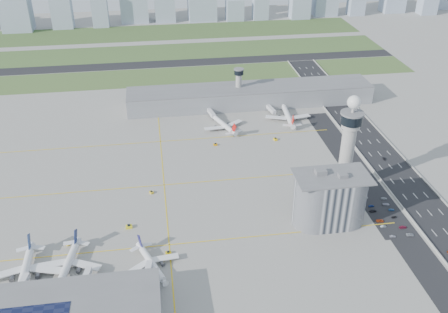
{
  "coord_description": "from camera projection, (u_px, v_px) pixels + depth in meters",
  "views": [
    {
      "loc": [
        -41.95,
        -242.84,
        177.4
      ],
      "look_at": [
        0.0,
        35.0,
        15.0
      ],
      "focal_mm": 40.0,
      "sensor_mm": 36.0,
      "label": 1
    }
  ],
  "objects": [
    {
      "name": "tug_1",
      "position": [
        129.0,
        226.0,
        283.6
      ],
      "size": [
        3.86,
        2.86,
        2.1
      ],
      "primitive_type": null,
      "rotation": [
        0.0,
        0.0,
        -1.46
      ],
      "color": "yellow",
      "rests_on": "ground"
    },
    {
      "name": "runway",
      "position": [
        173.0,
        63.0,
        523.77
      ],
      "size": [
        480.0,
        22.0,
        0.1
      ],
      "primitive_type": "cube",
      "color": "black",
      "rests_on": "ground"
    },
    {
      "name": "car_lot_3",
      "position": [
        373.0,
        211.0,
        297.21
      ],
      "size": [
        4.38,
        1.97,
        1.25
      ],
      "primitive_type": "imported",
      "rotation": [
        0.0,
        0.0,
        1.62
      ],
      "color": "black",
      "rests_on": "ground"
    },
    {
      "name": "jet_bridge_near_2",
      "position": [
        146.0,
        284.0,
        241.59
      ],
      "size": [
        5.39,
        14.31,
        5.7
      ],
      "primitive_type": null,
      "rotation": [
        0.0,
        0.0,
        1.4
      ],
      "color": "silver",
      "rests_on": "ground"
    },
    {
      "name": "jet_bridge_far_0",
      "position": [
        209.0,
        111.0,
        413.92
      ],
      "size": [
        5.39,
        14.31,
        5.7
      ],
      "primitive_type": null,
      "rotation": [
        0.0,
        0.0,
        -1.4
      ],
      "color": "silver",
      "rests_on": "ground"
    },
    {
      "name": "tug_0",
      "position": [
        69.0,
        243.0,
        271.18
      ],
      "size": [
        3.41,
        3.31,
        1.64
      ],
      "primitive_type": null,
      "rotation": [
        0.0,
        0.0,
        2.28
      ],
      "color": "yellow",
      "rests_on": "ground"
    },
    {
      "name": "grass_strip_1",
      "position": [
        171.0,
        52.0,
        556.31
      ],
      "size": [
        480.0,
        60.0,
        0.08
      ],
      "primitive_type": "cube",
      "color": "#385126",
      "rests_on": "ground"
    },
    {
      "name": "car_lot_9",
      "position": [
        391.0,
        210.0,
        298.16
      ],
      "size": [
        3.51,
        1.53,
        1.12
      ],
      "primitive_type": "imported",
      "rotation": [
        0.0,
        0.0,
        1.47
      ],
      "color": "navy",
      "rests_on": "ground"
    },
    {
      "name": "car_lot_6",
      "position": [
        410.0,
        235.0,
        277.87
      ],
      "size": [
        4.57,
        2.56,
        1.21
      ],
      "primitive_type": "imported",
      "rotation": [
        0.0,
        0.0,
        1.44
      ],
      "color": "#A2A7B0",
      "rests_on": "ground"
    },
    {
      "name": "car_lot_1",
      "position": [
        383.0,
        226.0,
        284.41
      ],
      "size": [
        3.41,
        1.42,
        1.1
      ],
      "primitive_type": "imported",
      "rotation": [
        0.0,
        0.0,
        1.65
      ],
      "color": "#8997A1",
      "rests_on": "ground"
    },
    {
      "name": "barrier_right",
      "position": [
        432.0,
        188.0,
        318.46
      ],
      "size": [
        0.6,
        500.0,
        1.2
      ],
      "primitive_type": "cube",
      "color": "#9E9E99",
      "rests_on": "ground"
    },
    {
      "name": "terminal_pier",
      "position": [
        250.0,
        95.0,
        430.01
      ],
      "size": [
        210.0,
        32.0,
        15.8
      ],
      "color": "gray",
      "rests_on": "ground"
    },
    {
      "name": "taxiway_line_h_0",
      "position": [
        169.0,
        245.0,
        271.23
      ],
      "size": [
        260.0,
        0.6,
        0.01
      ],
      "primitive_type": "cube",
      "color": "yellow",
      "rests_on": "ground"
    },
    {
      "name": "car_lot_11",
      "position": [
        384.0,
        198.0,
        308.56
      ],
      "size": [
        3.89,
        1.84,
        1.1
      ],
      "primitive_type": "imported",
      "rotation": [
        0.0,
        0.0,
        1.49
      ],
      "color": "#9FA6AE",
      "rests_on": "ground"
    },
    {
      "name": "car_lot_10",
      "position": [
        386.0,
        204.0,
        303.1
      ],
      "size": [
        4.42,
        2.58,
        1.16
      ],
      "primitive_type": "imported",
      "rotation": [
        0.0,
        0.0,
        1.41
      ],
      "color": "#ADAABD",
      "rests_on": "ground"
    },
    {
      "name": "parking_lot",
      "position": [
        385.0,
        215.0,
        294.6
      ],
      "size": [
        20.0,
        44.0,
        0.1
      ],
      "primitive_type": "cube",
      "color": "black",
      "rests_on": "ground"
    },
    {
      "name": "highway",
      "position": [
        411.0,
        191.0,
        316.93
      ],
      "size": [
        28.0,
        500.0,
        0.1
      ],
      "primitive_type": "cube",
      "color": "black",
      "rests_on": "ground"
    },
    {
      "name": "taxiway_line_h_2",
      "position": [
        160.0,
        142.0,
        373.96
      ],
      "size": [
        260.0,
        0.6,
        0.01
      ],
      "primitive_type": "cube",
      "color": "yellow",
      "rests_on": "ground"
    },
    {
      "name": "taxiway_line_v",
      "position": [
        164.0,
        185.0,
        322.6
      ],
      "size": [
        0.6,
        260.0,
        0.01
      ],
      "primitive_type": "cube",
      "color": "yellow",
      "rests_on": "ground"
    },
    {
      "name": "car_hw_2",
      "position": [
        350.0,
        110.0,
        420.96
      ],
      "size": [
        2.59,
        4.72,
        1.25
      ],
      "primitive_type": "imported",
      "rotation": [
        0.0,
        0.0,
        0.12
      ],
      "color": "navy",
      "rests_on": "ground"
    },
    {
      "name": "jet_bridge_far_1",
      "position": [
        268.0,
        108.0,
        420.39
      ],
      "size": [
        5.39,
        14.31,
        5.7
      ],
      "primitive_type": null,
      "rotation": [
        0.0,
        0.0,
        -1.4
      ],
      "color": "silver",
      "rests_on": "ground"
    },
    {
      "name": "grass_strip_0",
      "position": [
        175.0,
        76.0,
        492.1
      ],
      "size": [
        480.0,
        50.0,
        0.08
      ],
      "primitive_type": "cube",
      "color": "#44642F",
      "rests_on": "ground"
    },
    {
      "name": "airplane_near_b",
      "position": [
        66.0,
        262.0,
        250.96
      ],
      "size": [
        41.03,
        46.03,
        11.42
      ],
      "primitive_type": null,
      "rotation": [
        0.0,
        0.0,
        -1.74
      ],
      "color": "white",
      "rests_on": "ground"
    },
    {
      "name": "airplane_near_c",
      "position": [
        152.0,
        261.0,
        253.05
      ],
      "size": [
        41.18,
        44.12,
        9.92
      ],
      "primitive_type": null,
      "rotation": [
        0.0,
        0.0,
        -1.19
      ],
      "color": "white",
      "rests_on": "ground"
    },
    {
      "name": "jet_bridge_near_0",
      "position": [
        17.0,
        298.0,
        233.84
      ],
      "size": [
        5.39,
        14.31,
        5.7
      ],
      "primitive_type": null,
      "rotation": [
        0.0,
        0.0,
        1.4
      ],
      "color": "silver",
      "rests_on": "ground"
    },
    {
      "name": "car_hw_1",
      "position": [
        384.0,
        159.0,
        350.68
      ],
      "size": [
        1.55,
        3.56,
        1.14
      ],
      "primitive_type": "imported",
      "rotation": [
        0.0,
        0.0,
        -0.1
      ],
      "color": "black",
      "rests_on": "ground"
    },
    {
      "name": "grass_strip_2",
      "position": [
        167.0,
        32.0,
        624.8
      ],
      "size": [
        480.0,
        70.0,
        0.08
      ],
      "primitive_type": "cube",
      "color": "#3C5829",
      "rests_on": "ground"
    },
    {
      "name": "barrier_left",
      "position": [
        390.0,
        192.0,
        314.84
      ],
      "size": [
        0.6,
        500.0,
        1.2
      ],
      "primitive_type": "cube",
      "color": "#9E9E99",
      "rests_on": "ground"
    },
    {
      "name": "control_tower",
      "position": [
        349.0,
        141.0,
        300.71
      ],
      "size": [
        14.0,
        14.0,
        64.5
      ],
      "color": "#ADAAA5",
      "rests_on": "ground"
    },
    {
      "name": "skyline_bldg_5",
      "position": [
        60.0,
        1.0,
        625.22
      ],
      "size": [
        25.49,
        20.39,
        66.89
      ],
      "primitive_type": "cube",
      "color": "#9EADC1",
      "rests_on": "ground"
    },
    {
      "name": "skyline_bldg_11",
      "position": [
        261.0,
        5.0,
        668.75
      ],
      "size": [
        20.22,
        16.18,
        38.97
      ],
      "primitive_type": "cube",
      "color": "#9EADC1",
      "rests_on": "ground"
    },
    {
      "name": "car_lot_2",
      "position": [
        380.0,
        221.0,
        288.78
      ],
      "size": [
        4.73,
        2.56,
        1.26
      ],
      "primitive_type": "imported",
      "rotation": [
        0.0,
        0.0,
        1.46
      ],
      "color": "#B7461A",
      "rests_on": "ground"
    },
    {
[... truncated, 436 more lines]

